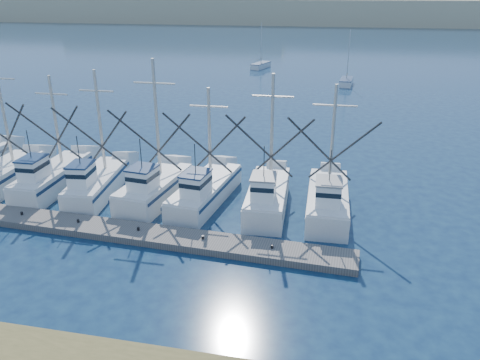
% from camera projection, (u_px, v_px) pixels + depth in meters
% --- Properties ---
extents(ground, '(500.00, 500.00, 0.00)m').
position_uv_depth(ground, '(241.00, 306.00, 21.55)').
color(ground, '#0D1E3B').
rests_on(ground, ground).
extents(floating_dock, '(31.38, 3.83, 0.42)m').
position_uv_depth(floating_dock, '(93.00, 227.00, 28.25)').
color(floating_dock, '#635D59').
rests_on(floating_dock, ground).
extents(dune_ridge, '(360.00, 60.00, 10.00)m').
position_uv_depth(dune_ridge, '(334.00, 11.00, 210.18)').
color(dune_ridge, tan).
rests_on(dune_ridge, ground).
extents(trawler_fleet, '(30.76, 9.00, 10.14)m').
position_uv_depth(trawler_fleet, '(120.00, 184.00, 32.59)').
color(trawler_fleet, silver).
rests_on(trawler_fleet, ground).
extents(sailboat_near, '(2.14, 5.27, 8.10)m').
position_uv_depth(sailboat_near, '(346.00, 82.00, 71.45)').
color(sailboat_near, silver).
rests_on(sailboat_near, ground).
extents(sailboat_far, '(3.13, 5.89, 8.10)m').
position_uv_depth(sailboat_far, '(261.00, 65.00, 87.05)').
color(sailboat_far, silver).
rests_on(sailboat_far, ground).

